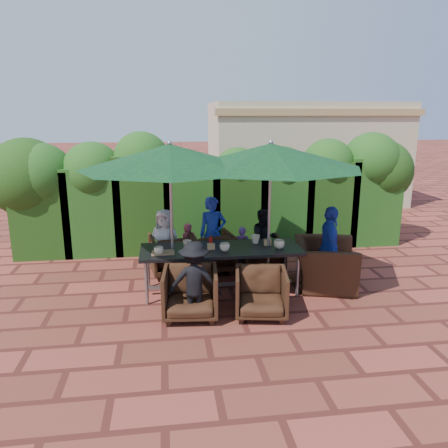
{
  "coord_description": "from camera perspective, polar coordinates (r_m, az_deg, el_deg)",
  "views": [
    {
      "loc": [
        -1.04,
        -6.85,
        2.85
      ],
      "look_at": [
        -0.05,
        0.4,
        1.0
      ],
      "focal_mm": 35.0,
      "sensor_mm": 36.0,
      "label": 1
    }
  ],
  "objects": [
    {
      "name": "chair_end_right",
      "position": [
        7.59,
        13.04,
        -4.2
      ],
      "size": [
        1.04,
        1.32,
        1.01
      ],
      "primitive_type": "imported",
      "rotation": [
        0.0,
        0.0,
        1.3
      ],
      "color": "black",
      "rests_on": "ground"
    },
    {
      "name": "ground",
      "position": [
        7.5,
        0.78,
        -8.17
      ],
      "size": [
        80.0,
        80.0,
        0.0
      ],
      "primitive_type": "plane",
      "color": "brown",
      "rests_on": "ground"
    },
    {
      "name": "chair_near_right",
      "position": [
        6.38,
        4.86,
        -8.69
      ],
      "size": [
        0.84,
        0.8,
        0.76
      ],
      "primitive_type": "imported",
      "rotation": [
        0.0,
        0.0,
        -0.17
      ],
      "color": "black",
      "rests_on": "ground"
    },
    {
      "name": "cup_e",
      "position": [
        7.07,
        7.22,
        -2.63
      ],
      "size": [
        0.17,
        0.17,
        0.14
      ],
      "primitive_type": "imported",
      "color": "beige",
      "rests_on": "dining_table"
    },
    {
      "name": "adult_far_right",
      "position": [
        8.17,
        5.24,
        -2.04
      ],
      "size": [
        0.64,
        0.52,
        1.15
      ],
      "primitive_type": "imported",
      "rotation": [
        0.0,
        0.0,
        0.38
      ],
      "color": "black",
      "rests_on": "ground"
    },
    {
      "name": "umbrella_left",
      "position": [
        6.77,
        -7.1,
        8.68
      ],
      "size": [
        2.81,
        2.81,
        2.46
      ],
      "color": "gray",
      "rests_on": "ground"
    },
    {
      "name": "hedge_wall",
      "position": [
        9.34,
        -2.39,
        4.83
      ],
      "size": [
        9.1,
        1.6,
        2.51
      ],
      "color": "#12350E",
      "rests_on": "ground"
    },
    {
      "name": "dining_table",
      "position": [
        7.07,
        -0.41,
        -3.72
      ],
      "size": [
        2.58,
        0.9,
        0.75
      ],
      "color": "black",
      "rests_on": "ground"
    },
    {
      "name": "child_left",
      "position": [
        8.19,
        -4.59,
        -2.96
      ],
      "size": [
        0.38,
        0.35,
        0.88
      ],
      "primitive_type": "imported",
      "rotation": [
        0.0,
        0.0,
        0.32
      ],
      "color": "#C6465B",
      "rests_on": "ground"
    },
    {
      "name": "cup_d",
      "position": [
        7.31,
        4.14,
        -1.97
      ],
      "size": [
        0.15,
        0.15,
        0.14
      ],
      "primitive_type": "imported",
      "color": "beige",
      "rests_on": "dining_table"
    },
    {
      "name": "adult_far_left",
      "position": [
        7.96,
        -7.73,
        -2.35
      ],
      "size": [
        0.68,
        0.54,
        1.21
      ],
      "primitive_type": "imported",
      "rotation": [
        0.0,
        0.0,
        -0.36
      ],
      "color": "silver",
      "rests_on": "ground"
    },
    {
      "name": "pedestrian_a",
      "position": [
        11.63,
        6.28,
        3.76
      ],
      "size": [
        1.43,
        0.52,
        1.53
      ],
      "primitive_type": "imported",
      "rotation": [
        0.0,
        0.0,
        3.13
      ],
      "color": "green",
      "rests_on": "ground"
    },
    {
      "name": "pedestrian_b",
      "position": [
        11.99,
        10.23,
        4.74
      ],
      "size": [
        1.04,
        0.94,
        1.86
      ],
      "primitive_type": "imported",
      "rotation": [
        0.0,
        0.0,
        3.72
      ],
      "color": "#C6465B",
      "rests_on": "ground"
    },
    {
      "name": "sauce_bottle",
      "position": [
        7.13,
        -1.7,
        -2.23
      ],
      "size": [
        0.04,
        0.04,
        0.17
      ],
      "primitive_type": "cylinder",
      "color": "#4C230C",
      "rests_on": "dining_table"
    },
    {
      "name": "umbrella_right",
      "position": [
        6.93,
        6.12,
        8.84
      ],
      "size": [
        2.94,
        2.94,
        2.46
      ],
      "color": "gray",
      "rests_on": "ground"
    },
    {
      "name": "serving_tray",
      "position": [
        6.85,
        -7.97,
        -3.72
      ],
      "size": [
        0.35,
        0.25,
        0.02
      ],
      "primitive_type": "cube",
      "color": "#946C47",
      "rests_on": "dining_table"
    },
    {
      "name": "child_right",
      "position": [
        8.13,
        2.43,
        -3.27
      ],
      "size": [
        0.35,
        0.31,
        0.83
      ],
      "primitive_type": "imported",
      "rotation": [
        0.0,
        0.0,
        -0.27
      ],
      "color": "#7B4CA4",
      "rests_on": "ground"
    },
    {
      "name": "adult_end_right",
      "position": [
        7.49,
        13.59,
        -2.97
      ],
      "size": [
        0.54,
        0.87,
        1.39
      ],
      "primitive_type": "imported",
      "rotation": [
        0.0,
        0.0,
        1.39
      ],
      "color": "#1D35A2",
      "rests_on": "ground"
    },
    {
      "name": "chair_far_left",
      "position": [
        8.01,
        -6.71,
        -3.68
      ],
      "size": [
        0.89,
        0.85,
        0.81
      ],
      "primitive_type": "imported",
      "rotation": [
        0.0,
        0.0,
        3.29
      ],
      "color": "black",
      "rests_on": "ground"
    },
    {
      "name": "number_block_left",
      "position": [
        6.97,
        -1.7,
        -2.93
      ],
      "size": [
        0.12,
        0.06,
        0.1
      ],
      "primitive_type": "cube",
      "color": "tan",
      "rests_on": "dining_table"
    },
    {
      "name": "cup_b",
      "position": [
        7.05,
        -4.83,
        -2.66
      ],
      "size": [
        0.14,
        0.14,
        0.13
      ],
      "primitive_type": "imported",
      "color": "beige",
      "rests_on": "dining_table"
    },
    {
      "name": "chair_near_left",
      "position": [
        6.33,
        -4.42,
        -8.65
      ],
      "size": [
        0.83,
        0.79,
        0.79
      ],
      "primitive_type": "imported",
      "rotation": [
        0.0,
        0.0,
        -0.09
      ],
      "color": "black",
      "rests_on": "ground"
    },
    {
      "name": "number_block_right",
      "position": [
        7.22,
        5.7,
        -2.38
      ],
      "size": [
        0.12,
        0.06,
        0.1
      ],
      "primitive_type": "cube",
      "color": "tan",
      "rests_on": "dining_table"
    },
    {
      "name": "adult_far_mid",
      "position": [
        8.05,
        -1.49,
        -1.33
      ],
      "size": [
        0.53,
        0.45,
        1.39
      ],
      "primitive_type": "imported",
      "rotation": [
        0.0,
        0.0,
        0.08
      ],
      "color": "#1D35A2",
      "rests_on": "ground"
    },
    {
      "name": "cup_c",
      "position": [
        6.88,
        0.09,
        -3.03
      ],
      "size": [
        0.16,
        0.16,
        0.13
      ],
      "primitive_type": "imported",
      "color": "beige",
      "rests_on": "dining_table"
    },
    {
      "name": "chair_far_mid",
      "position": [
        8.1,
        -1.76,
        -3.4
      ],
      "size": [
        0.9,
        0.86,
        0.81
      ],
      "primitive_type": "imported",
      "rotation": [
        0.0,
        0.0,
        3.31
      ],
      "color": "black",
      "rests_on": "ground"
    },
    {
      "name": "pedestrian_c",
      "position": [
        12.34,
        13.94,
        4.29
      ],
      "size": [
        1.14,
        0.75,
        1.64
      ],
      "primitive_type": "imported",
      "rotation": [
        0.0,
        0.0,
        2.87
      ],
      "color": "gray",
      "rests_on": "ground"
    },
    {
      "name": "chair_far_right",
      "position": [
        8.12,
        4.95,
        -3.71
      ],
      "size": [
        0.71,
        0.67,
        0.73
      ],
      "primitive_type": "imported",
      "rotation": [
        0.0,
        0.0,
        3.13
      ],
      "color": "black",
      "rests_on": "ground"
    },
    {
      "name": "adult_near_left",
      "position": [
        6.17,
        -3.87,
        -7.48
      ],
      "size": [
        0.78,
        0.43,
        1.16
      ],
      "primitive_type": "imported",
      "rotation": [
        0.0,
        0.0,
        3.02
      ],
      "color": "black",
      "rests_on": "ground"
    },
    {
      "name": "building",
      "position": [
        14.62,
        10.47,
        9.08
      ],
      "size": [
        6.2,
        3.08,
        3.2
      ],
      "color": "#BDB38D",
      "rests_on": "ground"
    },
    {
      "name": "cup_a",
      "position": [
        6.81,
        -8.52,
        -3.44
      ],
      "size": [
        0.15,
        0.15,
        0.12
      ],
      "primitive_type": "imported",
      "color": "beige",
      "rests_on": "dining_table"
    },
    {
      "name": "ketchup_bottle",
      "position": [
        7.06,
        -1.76,
        -2.42
      ],
      "size": [
        0.04,
        0.04,
        0.17
      ],
      "primitive_type": "cylinder",
      "color": "#B20C0A",
      "rests_on": "dining_table"
    }
  ]
}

